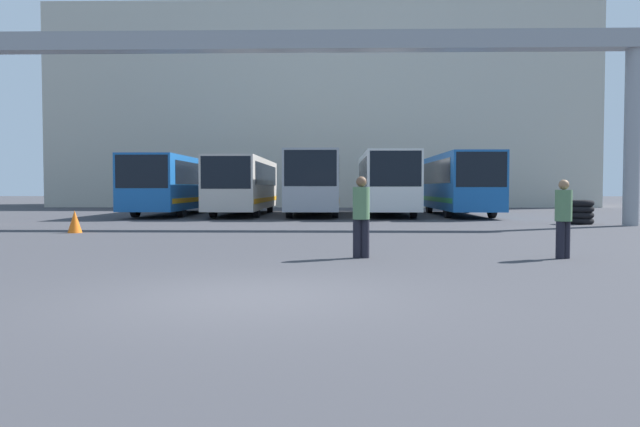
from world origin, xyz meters
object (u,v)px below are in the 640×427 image
Objects in this scene: pedestrian_far_center at (563,217)px; tire_stack at (580,212)px; bus_slot_4 at (458,181)px; pedestrian_near_left at (361,215)px; bus_slot_0 at (175,182)px; bus_slot_2 at (314,180)px; bus_slot_3 at (386,180)px; traffic_cone at (75,222)px; bus_slot_1 at (244,183)px.

pedestrian_far_center reaches higher than tire_stack.
bus_slot_4 reaches higher than pedestrian_near_left.
bus_slot_2 is at bearing -5.40° from bus_slot_0.
bus_slot_3 is 10.20× the size of tire_stack.
pedestrian_far_center is at bearing -28.21° from traffic_cone.
pedestrian_far_center is (-1.82, -20.29, -0.96)m from bus_slot_4.
bus_slot_1 is 1.07× the size of bus_slot_4.
traffic_cone is (-3.47, -13.65, -1.36)m from bus_slot_1.
traffic_cone is at bearing -38.03° from pedestrian_near_left.
traffic_cone is (-7.27, -13.20, -1.50)m from bus_slot_2.
tire_stack is at bearing -67.55° from bus_slot_4.
bus_slot_4 is 10.18× the size of tire_stack.
bus_slot_2 reaches higher than bus_slot_1.
tire_stack is (14.70, -8.36, -1.24)m from bus_slot_1.
bus_slot_1 is 7.01× the size of pedestrian_far_center.
pedestrian_far_center is at bearing -84.44° from bus_slot_3.
bus_slot_4 is 14.60× the size of traffic_cone.
tire_stack is (9.25, 12.26, -0.41)m from pedestrian_near_left.
bus_slot_4 is (11.40, -0.36, 0.09)m from bus_slot_1.
bus_slot_0 reaches higher than pedestrian_far_center.
bus_slot_3 is at bearing -96.10° from pedestrian_near_left.
pedestrian_near_left is at bearing -26.97° from pedestrian_far_center.
pedestrian_far_center is at bearing 179.55° from pedestrian_near_left.
tire_stack is (18.50, -8.63, -1.27)m from bus_slot_0.
bus_slot_2 is 3.80m from bus_slot_3.
bus_slot_2 reaches higher than pedestrian_near_left.
bus_slot_2 is at bearing 61.15° from traffic_cone.
bus_slot_3 is 1.00× the size of bus_slot_4.
pedestrian_near_left is at bearing -37.99° from traffic_cone.
bus_slot_4 is (7.60, 0.09, -0.05)m from bus_slot_2.
pedestrian_near_left is 2.32× the size of traffic_cone.
tire_stack is at bearing -139.24° from pedestrian_far_center.
bus_slot_3 is 10.79m from tire_stack.
bus_slot_0 is 20.45m from tire_stack.
bus_slot_3 is 6.57× the size of pedestrian_far_center.
bus_slot_1 is 11.40m from bus_slot_4.
bus_slot_3 is (3.80, 0.10, -0.02)m from bus_slot_2.
pedestrian_near_left is (5.45, -20.62, -0.83)m from bus_slot_1.
bus_slot_4 is 21.13m from pedestrian_near_left.
bus_slot_1 reaches higher than traffic_cone.
bus_slot_2 is 0.98× the size of bus_slot_3.
bus_slot_4 reaches higher than pedestrian_far_center.
bus_slot_4 is 20.39m from pedestrian_far_center.
traffic_cone is at bearing -118.85° from bus_slot_2.
bus_slot_2 is at bearing -179.30° from bus_slot_4.
bus_slot_0 is 1.12× the size of bus_slot_4.
bus_slot_3 is 20.41m from pedestrian_far_center.
bus_slot_4 reaches higher than bus_slot_0.
bus_slot_0 is 16.33× the size of traffic_cone.
bus_slot_4 is at bearing 0.70° from bus_slot_2.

